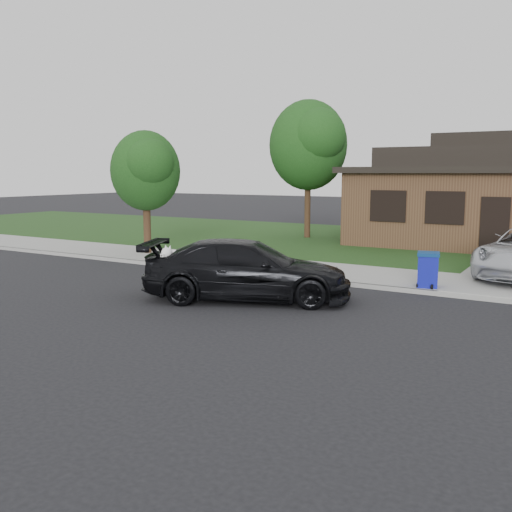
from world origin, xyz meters
The scene contains 9 objects.
ground centered at (0.00, 0.00, 0.00)m, with size 120.00×120.00×0.00m, color black.
sidewalk centered at (0.00, 5.00, 0.06)m, with size 60.00×3.00×0.12m, color gray.
curb centered at (0.00, 3.50, 0.06)m, with size 60.00×0.12×0.12m, color gray.
lawn centered at (0.00, 13.00, 0.07)m, with size 60.00×13.00×0.13m, color #193814.
sedan centered at (-0.26, 0.64, 0.75)m, with size 5.53×3.95×1.49m.
recycling_bin centered at (3.38, 3.94, 0.59)m, with size 0.68×0.68×0.94m.
house centered at (4.00, 15.00, 2.13)m, with size 12.60×8.60×4.65m.
tree_0 centered at (-4.34, 12.88, 4.48)m, with size 3.78×3.60×6.34m.
tree_2 centered at (-7.38, 5.11, 3.27)m, with size 2.73×2.60×4.59m.
Camera 1 is at (7.05, -11.25, 3.14)m, focal length 40.00 mm.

